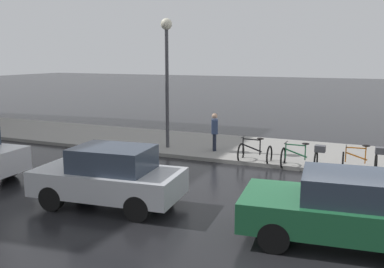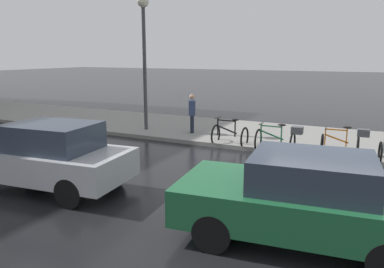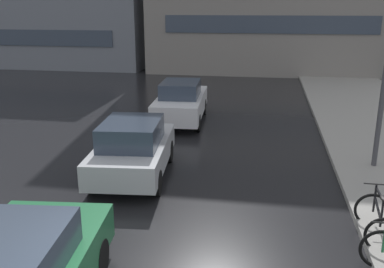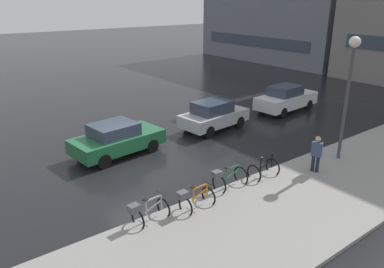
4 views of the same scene
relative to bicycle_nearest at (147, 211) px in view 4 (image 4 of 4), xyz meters
name	(u,v)px [view 4 (image 4 of 4)]	position (x,y,z in m)	size (l,w,h in m)	color
ground_plane	(137,168)	(-3.88, 1.82, -0.49)	(140.00, 140.00, 0.00)	black
bicycle_nearest	(147,211)	(0.00, 0.00, 0.00)	(0.78, 1.36, 0.95)	black
bicycle_second	(194,199)	(0.29, 1.62, 0.01)	(0.76, 1.37, 0.98)	black
bicycle_third	(228,178)	(-0.15, 3.53, 0.02)	(0.76, 1.43, 0.98)	black
bicycle_farthest	(264,169)	(0.03, 5.29, -0.08)	(0.75, 1.13, 1.00)	black
car_green	(117,139)	(-5.68, 1.83, 0.28)	(2.37, 4.28, 1.51)	#1E6038
car_silver	(214,115)	(-5.71, 7.58, 0.31)	(2.16, 3.99, 1.58)	#B2B5BA
car_white	(286,99)	(-5.59, 13.41, 0.33)	(2.02, 4.48, 1.64)	silver
pedestrian	(316,153)	(1.02, 7.22, 0.44)	(0.46, 0.38, 1.65)	#1E2333
streetlamp	(350,76)	(0.82, 9.22, 3.28)	(0.46, 0.46, 5.33)	#424247
building_facade_side	(284,1)	(-20.02, 29.88, 5.92)	(17.59, 8.79, 12.81)	slate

